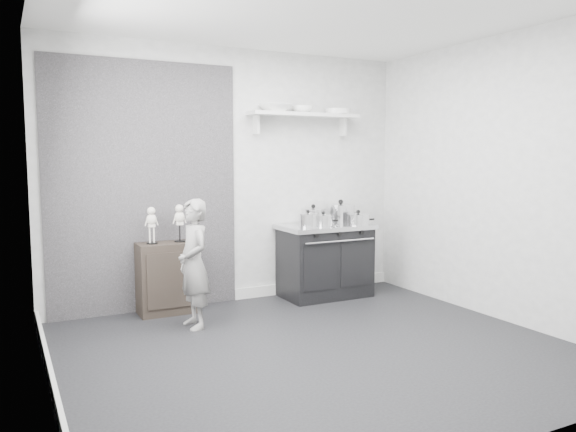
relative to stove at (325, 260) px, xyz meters
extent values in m
plane|color=black|center=(-0.96, -1.48, -0.41)|extent=(4.00, 4.00, 0.00)
cube|color=#A2A2A0|center=(-0.96, 0.32, 0.94)|extent=(4.00, 0.02, 2.70)
cube|color=#A2A2A0|center=(-0.96, -3.28, 0.94)|extent=(4.00, 0.02, 2.70)
cube|color=#A2A2A0|center=(-2.96, -1.48, 0.94)|extent=(0.02, 3.60, 2.70)
cube|color=#A2A2A0|center=(1.04, -1.48, 0.94)|extent=(0.02, 3.60, 2.70)
cube|color=silver|center=(-0.96, -1.48, 2.29)|extent=(4.00, 3.60, 0.02)
cube|color=black|center=(-1.91, 0.31, 0.84)|extent=(1.90, 0.02, 2.50)
cube|color=silver|center=(0.04, 0.30, -0.35)|extent=(2.00, 0.03, 0.12)
cube|color=silver|center=(-2.94, -1.48, -0.35)|extent=(0.03, 3.60, 0.12)
cube|color=silver|center=(-0.16, 0.19, 1.61)|extent=(1.30, 0.26, 0.04)
cube|color=silver|center=(-0.71, 0.26, 1.49)|extent=(0.03, 0.12, 0.20)
cube|color=silver|center=(0.39, 0.26, 1.49)|extent=(0.03, 0.12, 0.20)
cube|color=black|center=(0.00, 0.00, -0.03)|extent=(0.95, 0.57, 0.76)
cube|color=silver|center=(0.00, 0.00, 0.38)|extent=(1.01, 0.61, 0.05)
cube|color=black|center=(-0.23, -0.28, -0.01)|extent=(0.40, 0.02, 0.49)
cube|color=black|center=(0.23, -0.28, -0.01)|extent=(0.40, 0.02, 0.49)
cylinder|color=silver|center=(0.00, -0.31, 0.26)|extent=(0.86, 0.02, 0.02)
cylinder|color=black|center=(-0.29, -0.30, 0.33)|extent=(0.04, 0.03, 0.04)
cylinder|color=black|center=(0.00, -0.30, 0.33)|extent=(0.04, 0.03, 0.04)
cylinder|color=black|center=(0.29, -0.30, 0.33)|extent=(0.04, 0.03, 0.04)
cube|color=black|center=(-1.76, 0.13, -0.05)|extent=(0.55, 0.32, 0.71)
imported|color=gray|center=(-1.66, -0.45, 0.18)|extent=(0.31, 0.45, 1.18)
cylinder|color=silver|center=(-0.28, -0.11, 0.47)|extent=(0.21, 0.21, 0.13)
cylinder|color=silver|center=(-0.28, -0.11, 0.54)|extent=(0.21, 0.21, 0.01)
sphere|color=black|center=(-0.28, -0.11, 0.57)|extent=(0.04, 0.04, 0.04)
cylinder|color=black|center=(-0.14, -0.11, 0.47)|extent=(0.10, 0.02, 0.02)
cylinder|color=silver|center=(-0.08, 0.13, 0.48)|extent=(0.27, 0.27, 0.16)
cylinder|color=silver|center=(-0.08, 0.13, 0.57)|extent=(0.28, 0.28, 0.01)
sphere|color=black|center=(-0.08, 0.13, 0.60)|extent=(0.05, 0.05, 0.05)
cylinder|color=black|center=(0.09, 0.13, 0.48)|extent=(0.10, 0.02, 0.02)
cylinder|color=silver|center=(0.28, 0.13, 0.50)|extent=(0.32, 0.32, 0.19)
cylinder|color=silver|center=(0.28, 0.13, 0.60)|extent=(0.33, 0.33, 0.02)
sphere|color=black|center=(0.28, 0.13, 0.64)|extent=(0.06, 0.06, 0.06)
cylinder|color=black|center=(0.48, 0.13, 0.50)|extent=(0.10, 0.02, 0.02)
cylinder|color=silver|center=(0.30, -0.20, 0.46)|extent=(0.25, 0.25, 0.11)
cylinder|color=silver|center=(0.30, -0.20, 0.52)|extent=(0.26, 0.26, 0.01)
sphere|color=black|center=(0.30, -0.20, 0.55)|extent=(0.04, 0.04, 0.04)
cylinder|color=black|center=(0.46, -0.20, 0.46)|extent=(0.10, 0.02, 0.02)
cylinder|color=silver|center=(-0.10, -0.13, 0.46)|extent=(0.19, 0.19, 0.11)
cylinder|color=silver|center=(-0.10, -0.13, 0.52)|extent=(0.20, 0.20, 0.01)
sphere|color=black|center=(-0.10, -0.13, 0.55)|extent=(0.03, 0.03, 0.03)
cylinder|color=black|center=(0.03, -0.13, 0.46)|extent=(0.10, 0.02, 0.02)
imported|color=white|center=(-0.52, 0.19, 1.67)|extent=(0.33, 0.33, 0.08)
imported|color=white|center=(-0.19, 0.19, 1.67)|extent=(0.23, 0.23, 0.07)
cylinder|color=silver|center=(0.27, 0.19, 1.66)|extent=(0.28, 0.28, 0.06)
camera|label=1|loc=(-3.19, -5.30, 1.15)|focal=35.00mm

